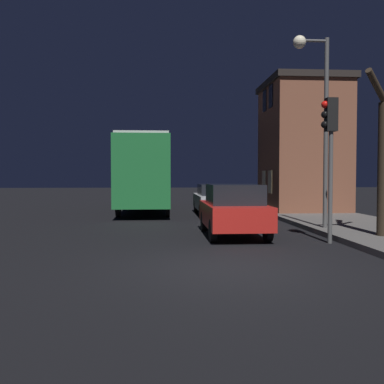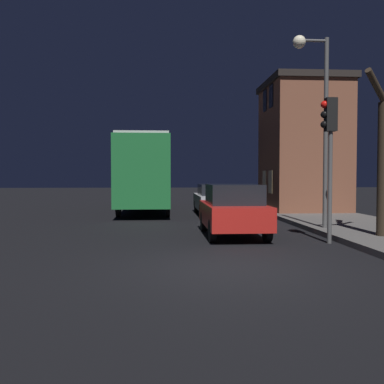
{
  "view_description": "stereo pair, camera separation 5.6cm",
  "coord_description": "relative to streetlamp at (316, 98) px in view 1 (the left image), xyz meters",
  "views": [
    {
      "loc": [
        -1.32,
        -8.54,
        1.84
      ],
      "look_at": [
        -0.1,
        8.41,
        1.21
      ],
      "focal_mm": 40.0,
      "sensor_mm": 36.0,
      "label": 1
    },
    {
      "loc": [
        -1.27,
        -8.55,
        1.84
      ],
      "look_at": [
        -0.1,
        8.41,
        1.21
      ],
      "focal_mm": 40.0,
      "sensor_mm": 36.0,
      "label": 2
    }
  ],
  "objects": [
    {
      "name": "car_near_lane",
      "position": [
        -2.77,
        -0.58,
        -3.55
      ],
      "size": [
        1.73,
        3.83,
        1.59
      ],
      "color": "#B21E19",
      "rests_on": "ground"
    },
    {
      "name": "ground_plane",
      "position": [
        -3.66,
        -4.97,
        -4.37
      ],
      "size": [
        120.0,
        120.0,
        0.0
      ],
      "primitive_type": "plane",
      "color": "black"
    },
    {
      "name": "brick_building",
      "position": [
        2.04,
        7.34,
        -0.99
      ],
      "size": [
        3.77,
        4.49,
        6.4
      ],
      "color": "brown",
      "rests_on": "sidewalk"
    },
    {
      "name": "streetlamp",
      "position": [
        0.0,
        0.0,
        0.0
      ],
      "size": [
        1.18,
        0.41,
        6.16
      ],
      "color": "#4C4C4C",
      "rests_on": "sidewalk"
    },
    {
      "name": "bare_tree",
      "position": [
        1.28,
        -1.9,
        -1.84
      ],
      "size": [
        1.75,
        1.79,
        4.65
      ],
      "color": "#2D2319",
      "rests_on": "sidewalk"
    },
    {
      "name": "car_mid_lane",
      "position": [
        -2.38,
        6.52,
        -3.6
      ],
      "size": [
        1.88,
        4.48,
        1.46
      ],
      "color": "#B7BABF",
      "rests_on": "ground"
    },
    {
      "name": "traffic_light",
      "position": [
        -0.4,
        -2.16,
        -1.51
      ],
      "size": [
        0.43,
        0.24,
        3.96
      ],
      "color": "#4C4C4C",
      "rests_on": "ground"
    },
    {
      "name": "bus",
      "position": [
        -5.8,
        9.28,
        -2.16
      ],
      "size": [
        2.43,
        10.63,
        3.72
      ],
      "color": "#1E6B33",
      "rests_on": "ground"
    }
  ]
}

